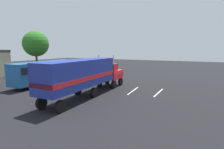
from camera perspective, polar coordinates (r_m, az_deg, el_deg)
ground_plane at (r=25.17m, az=0.35°, el=-3.81°), size 120.00×120.00×0.00m
lane_stripe_near at (r=22.64m, az=6.85°, el=-5.24°), size 4.40×0.37×0.01m
lane_stripe_mid at (r=22.28m, az=14.87°, el=-5.68°), size 4.40×0.28×0.01m
semi_truck at (r=19.76m, az=-8.43°, el=0.19°), size 14.19×3.02×4.50m
person_bystander at (r=21.15m, az=-15.24°, el=-3.97°), size 0.34×0.45×1.63m
parked_bus at (r=28.34m, az=-20.69°, el=1.25°), size 11.08×2.95×3.40m
tree_left at (r=42.81m, az=-23.48°, el=9.08°), size 5.58×5.58×9.17m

